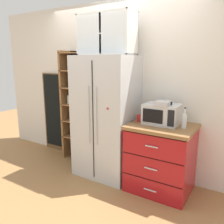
{
  "coord_description": "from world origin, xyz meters",
  "views": [
    {
      "loc": [
        1.8,
        -2.71,
        1.69
      ],
      "look_at": [
        0.1,
        0.03,
        0.97
      ],
      "focal_mm": 37.11,
      "sensor_mm": 36.0,
      "label": 1
    }
  ],
  "objects_px": {
    "bottle_amber": "(163,115)",
    "chalkboard_menu": "(56,112)",
    "mug_red": "(140,118)",
    "bottle_clear": "(184,119)",
    "refrigerator": "(106,117)",
    "microwave": "(162,114)",
    "coffee_maker": "(163,113)"
  },
  "relations": [
    {
      "from": "bottle_amber",
      "to": "chalkboard_menu",
      "type": "bearing_deg",
      "value": 172.62
    },
    {
      "from": "mug_red",
      "to": "chalkboard_menu",
      "type": "xyz_separation_m",
      "value": [
        -1.84,
        0.28,
        -0.2
      ]
    },
    {
      "from": "bottle_clear",
      "to": "chalkboard_menu",
      "type": "height_order",
      "value": "chalkboard_menu"
    },
    {
      "from": "refrigerator",
      "to": "chalkboard_menu",
      "type": "distance_m",
      "value": 1.35
    },
    {
      "from": "refrigerator",
      "to": "microwave",
      "type": "distance_m",
      "value": 0.84
    },
    {
      "from": "microwave",
      "to": "coffee_maker",
      "type": "xyz_separation_m",
      "value": [
        0.03,
        -0.04,
        0.03
      ]
    },
    {
      "from": "bottle_amber",
      "to": "chalkboard_menu",
      "type": "height_order",
      "value": "chalkboard_menu"
    },
    {
      "from": "chalkboard_menu",
      "to": "coffee_maker",
      "type": "bearing_deg",
      "value": -7.73
    },
    {
      "from": "refrigerator",
      "to": "chalkboard_menu",
      "type": "height_order",
      "value": "refrigerator"
    },
    {
      "from": "bottle_amber",
      "to": "coffee_maker",
      "type": "bearing_deg",
      "value": -90.0
    },
    {
      "from": "mug_red",
      "to": "bottle_clear",
      "type": "height_order",
      "value": "bottle_clear"
    },
    {
      "from": "refrigerator",
      "to": "chalkboard_menu",
      "type": "bearing_deg",
      "value": 167.2
    },
    {
      "from": "bottle_clear",
      "to": "bottle_amber",
      "type": "distance_m",
      "value": 0.27
    },
    {
      "from": "refrigerator",
      "to": "microwave",
      "type": "height_order",
      "value": "refrigerator"
    },
    {
      "from": "coffee_maker",
      "to": "bottle_clear",
      "type": "bearing_deg",
      "value": -1.87
    },
    {
      "from": "bottle_amber",
      "to": "chalkboard_menu",
      "type": "xyz_separation_m",
      "value": [
        -2.16,
        0.28,
        -0.28
      ]
    },
    {
      "from": "microwave",
      "to": "mug_red",
      "type": "xyz_separation_m",
      "value": [
        -0.29,
        -0.03,
        -0.09
      ]
    },
    {
      "from": "microwave",
      "to": "bottle_amber",
      "type": "distance_m",
      "value": 0.04
    },
    {
      "from": "bottle_clear",
      "to": "bottle_amber",
      "type": "height_order",
      "value": "bottle_amber"
    },
    {
      "from": "bottle_clear",
      "to": "microwave",
      "type": "bearing_deg",
      "value": 170.4
    },
    {
      "from": "coffee_maker",
      "to": "bottle_amber",
      "type": "relative_size",
      "value": 1.1
    },
    {
      "from": "bottle_clear",
      "to": "chalkboard_menu",
      "type": "xyz_separation_m",
      "value": [
        -2.43,
        0.3,
        -0.26
      ]
    },
    {
      "from": "microwave",
      "to": "bottle_clear",
      "type": "height_order",
      "value": "microwave"
    },
    {
      "from": "microwave",
      "to": "coffee_maker",
      "type": "bearing_deg",
      "value": -53.17
    },
    {
      "from": "chalkboard_menu",
      "to": "microwave",
      "type": "bearing_deg",
      "value": -6.74
    },
    {
      "from": "microwave",
      "to": "mug_red",
      "type": "bearing_deg",
      "value": -173.9
    },
    {
      "from": "refrigerator",
      "to": "microwave",
      "type": "relative_size",
      "value": 3.99
    },
    {
      "from": "bottle_clear",
      "to": "bottle_amber",
      "type": "relative_size",
      "value": 0.91
    },
    {
      "from": "mug_red",
      "to": "refrigerator",
      "type": "bearing_deg",
      "value": -178.44
    },
    {
      "from": "microwave",
      "to": "bottle_amber",
      "type": "bearing_deg",
      "value": -42.29
    },
    {
      "from": "mug_red",
      "to": "bottle_clear",
      "type": "xyz_separation_m",
      "value": [
        0.59,
        -0.02,
        0.07
      ]
    },
    {
      "from": "bottle_amber",
      "to": "refrigerator",
      "type": "bearing_deg",
      "value": -178.85
    }
  ]
}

